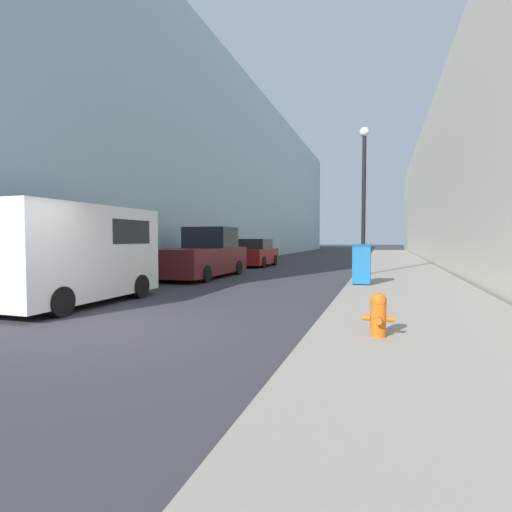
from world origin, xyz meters
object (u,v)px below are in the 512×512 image
(trash_bin, at_px, (362,264))
(pickup_truck, at_px, (203,256))
(parked_sedan_near, at_px, (255,254))
(fire_hydrant, at_px, (378,314))
(lamppost, at_px, (364,193))
(white_van, at_px, (78,251))

(trash_bin, height_order, pickup_truck, pickup_truck)
(trash_bin, xyz_separation_m, pickup_truck, (-6.57, 1.82, 0.08))
(pickup_truck, height_order, parked_sedan_near, pickup_truck)
(fire_hydrant, distance_m, pickup_truck, 11.48)
(pickup_truck, bearing_deg, trash_bin, -15.49)
(fire_hydrant, bearing_deg, trash_bin, 94.90)
(fire_hydrant, relative_size, lamppost, 0.11)
(trash_bin, relative_size, pickup_truck, 0.24)
(white_van, bearing_deg, parked_sedan_near, 89.82)
(fire_hydrant, xyz_separation_m, lamppost, (-0.74, 10.67, 3.01))
(white_van, distance_m, pickup_truck, 7.21)
(fire_hydrant, height_order, parked_sedan_near, parked_sedan_near)
(white_van, bearing_deg, fire_hydrant, -13.72)
(parked_sedan_near, bearing_deg, fire_hydrant, -65.81)
(fire_hydrant, xyz_separation_m, white_van, (-7.18, 1.75, 0.84))
(white_van, xyz_separation_m, pickup_truck, (0.00, 7.20, -0.44))
(lamppost, bearing_deg, parked_sedan_near, 140.77)
(white_van, bearing_deg, trash_bin, 39.30)
(lamppost, xyz_separation_m, pickup_truck, (-6.44, -1.71, -2.61))
(parked_sedan_near, bearing_deg, lamppost, -39.23)
(pickup_truck, bearing_deg, fire_hydrant, -51.26)
(fire_hydrant, xyz_separation_m, parked_sedan_near, (-7.14, 15.89, 0.25))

